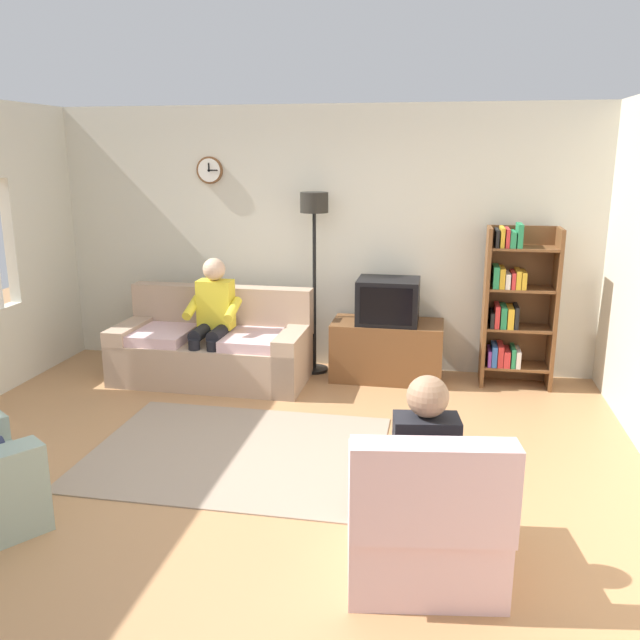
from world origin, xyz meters
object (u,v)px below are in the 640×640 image
at_px(tv_stand, 387,350).
at_px(person_on_couch, 212,315).
at_px(couch, 213,349).
at_px(floor_lamp, 314,233).
at_px(armchair_near_bookshelf, 422,522).
at_px(bookshelf, 514,305).
at_px(tv, 388,301).
at_px(person_in_right_armchair, 423,461).

bearing_deg(tv_stand, person_on_couch, -164.70).
height_order(couch, floor_lamp, floor_lamp).
relative_size(couch, floor_lamp, 1.03).
height_order(floor_lamp, armchair_near_bookshelf, floor_lamp).
height_order(bookshelf, armchair_near_bookshelf, bookshelf).
xyz_separation_m(bookshelf, floor_lamp, (-1.97, 0.03, 0.65)).
xyz_separation_m(couch, armchair_near_bookshelf, (2.18, -2.80, -0.02)).
xyz_separation_m(bookshelf, person_on_couch, (-2.87, -0.52, -0.10)).
relative_size(floor_lamp, armchair_near_bookshelf, 1.87).
bearing_deg(couch, bookshelf, 8.05).
height_order(bookshelf, floor_lamp, floor_lamp).
height_order(tv_stand, bookshelf, bookshelf).
relative_size(couch, tv_stand, 1.74).
height_order(tv_stand, floor_lamp, floor_lamp).
distance_m(tv_stand, tv, 0.52).
relative_size(tv, bookshelf, 0.38).
bearing_deg(tv_stand, armchair_near_bookshelf, -81.57).
xyz_separation_m(floor_lamp, person_on_couch, (-0.90, -0.56, -0.75)).
height_order(tv_stand, tv, tv).
distance_m(couch, floor_lamp, 1.55).
distance_m(couch, person_in_right_armchair, 3.49).
bearing_deg(person_in_right_armchair, couch, 128.67).
relative_size(tv_stand, person_in_right_armchair, 0.98).
relative_size(tv_stand, person_on_couch, 0.89).
distance_m(couch, tv, 1.82).
distance_m(tv, person_in_right_armchair, 3.07).
relative_size(tv, armchair_near_bookshelf, 0.61).
bearing_deg(tv_stand, bookshelf, 3.20).
height_order(tv_stand, person_on_couch, person_on_couch).
height_order(armchair_near_bookshelf, person_on_couch, person_on_couch).
xyz_separation_m(couch, person_on_couch, (0.05, -0.11, 0.39)).
bearing_deg(couch, tv_stand, 11.39).
bearing_deg(armchair_near_bookshelf, tv_stand, 98.43).
height_order(tv, bookshelf, bookshelf).
distance_m(tv, floor_lamp, 1.01).
xyz_separation_m(person_on_couch, person_in_right_armchair, (2.12, -2.60, -0.09)).
bearing_deg(tv, armchair_near_bookshelf, -81.50).
bearing_deg(tv_stand, tv, -90.00).
bearing_deg(armchair_near_bookshelf, tv, 98.50).
xyz_separation_m(floor_lamp, person_in_right_armchair, (1.22, -3.16, -0.85)).
bearing_deg(bookshelf, person_on_couch, -169.68).
xyz_separation_m(armchair_near_bookshelf, person_in_right_armchair, (-0.01, 0.09, 0.32)).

